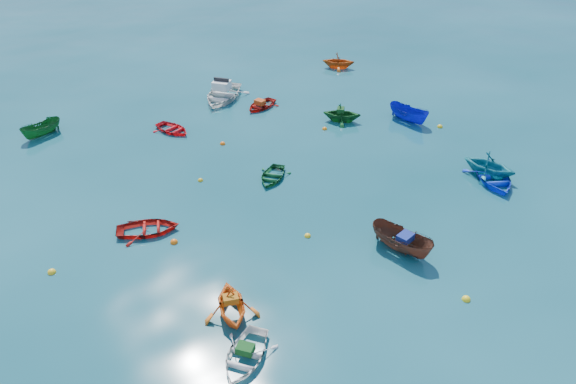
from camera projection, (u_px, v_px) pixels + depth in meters
name	position (u px, v px, depth m)	size (l,w,h in m)	color
ground	(333.00, 251.00, 26.30)	(160.00, 160.00, 0.00)	#093C44
dinghy_white_near	(245.00, 359.00, 20.86)	(2.05, 2.86, 0.59)	white
sampan_brown_mid	(401.00, 250.00, 26.35)	(1.23, 3.27, 1.26)	#572E1F
dinghy_blue_se	(492.00, 181.00, 31.62)	(2.60, 3.64, 0.76)	#1136D5
dinghy_orange_w	(232.00, 315.00, 22.77)	(2.32, 2.69, 1.41)	orange
dinghy_green_e	(272.00, 178.00, 31.88)	(1.83, 2.56, 0.53)	#135328
dinghy_cyan_se	(487.00, 175.00, 32.16)	(2.56, 2.97, 1.56)	teal
dinghy_red_nw	(149.00, 232.00, 27.57)	(2.16, 3.02, 0.63)	#B0140E
dinghy_green_n	(341.00, 121.00, 38.29)	(2.19, 2.54, 1.34)	#14561F
dinghy_red_ne	(261.00, 107.00, 40.22)	(1.92, 2.68, 0.56)	#A7140D
sampan_blue_far	(408.00, 121.00, 38.34)	(1.17, 3.10, 1.20)	#0E14B6
dinghy_red_far	(173.00, 131.00, 36.96)	(1.90, 2.66, 0.55)	red
dinghy_orange_far	(338.00, 68.00, 47.09)	(2.27, 2.63, 1.38)	#C15012
sampan_green_far	(43.00, 136.00, 36.44)	(1.05, 2.78, 1.08)	#135421
motorboat_white	(223.00, 99.00, 41.52)	(3.23, 4.51, 1.54)	silver
tarp_green_a	(245.00, 349.00, 20.69)	(0.64, 0.48, 0.31)	#124817
tarp_blue_a	(405.00, 238.00, 25.83)	(0.74, 0.56, 0.36)	navy
tarp_orange_a	(231.00, 299.00, 22.35)	(0.60, 0.46, 0.29)	#B06212
tarp_green_b	(341.00, 110.00, 37.87)	(0.62, 0.47, 0.30)	#0F3F15
tarp_orange_b	(260.00, 102.00, 39.92)	(0.70, 0.53, 0.34)	#C34114
buoy_ye_a	(466.00, 300.00, 23.54)	(0.37, 0.37, 0.37)	yellow
buoy_ye_b	(52.00, 273.00, 25.00)	(0.37, 0.37, 0.37)	yellow
buoy_or_c	(174.00, 243.00, 26.85)	(0.37, 0.37, 0.37)	orange
buoy_ye_c	(308.00, 236.00, 27.27)	(0.32, 0.32, 0.32)	yellow
buoy_or_d	(325.00, 129.00, 37.22)	(0.33, 0.33, 0.33)	orange
buoy_ye_d	(200.00, 181.00, 31.66)	(0.30, 0.30, 0.30)	gold
buoy_or_e	(223.00, 144.00, 35.42)	(0.34, 0.34, 0.34)	#FF640D
buoy_ye_e	(440.00, 127.00, 37.50)	(0.37, 0.37, 0.37)	gold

